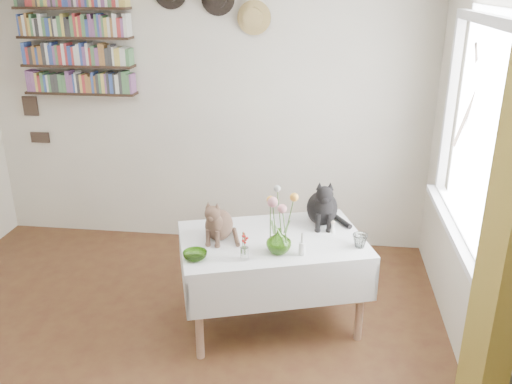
# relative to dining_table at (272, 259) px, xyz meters

# --- Properties ---
(room) EXTENTS (4.08, 4.58, 2.58)m
(room) POSITION_rel_dining_table_xyz_m (-0.74, -0.92, 0.74)
(room) COLOR brown
(room) RESTS_ON ground
(window) EXTENTS (0.12, 1.52, 1.32)m
(window) POSITION_rel_dining_table_xyz_m (1.22, -0.12, 0.89)
(window) COLOR white
(window) RESTS_ON room
(curtain) EXTENTS (0.12, 0.38, 2.10)m
(curtain) POSITION_rel_dining_table_xyz_m (1.16, -1.04, 0.64)
(curtain) COLOR brown
(curtain) RESTS_ON room
(dining_table) EXTENTS (1.44, 1.15, 0.67)m
(dining_table) POSITION_rel_dining_table_xyz_m (0.00, 0.00, 0.00)
(dining_table) COLOR white
(dining_table) RESTS_ON room
(tabby_cat) EXTENTS (0.25, 0.30, 0.32)m
(tabby_cat) POSITION_rel_dining_table_xyz_m (-0.36, -0.04, 0.32)
(tabby_cat) COLOR brown
(tabby_cat) RESTS_ON dining_table
(black_cat) EXTENTS (0.28, 0.34, 0.37)m
(black_cat) POSITION_rel_dining_table_xyz_m (0.33, 0.30, 0.35)
(black_cat) COLOR black
(black_cat) RESTS_ON dining_table
(flower_vase) EXTENTS (0.23, 0.23, 0.17)m
(flower_vase) POSITION_rel_dining_table_xyz_m (0.06, -0.20, 0.25)
(flower_vase) COLOR #69A830
(flower_vase) RESTS_ON dining_table
(green_bowl) EXTENTS (0.19, 0.19, 0.05)m
(green_bowl) POSITION_rel_dining_table_xyz_m (-0.46, -0.36, 0.19)
(green_bowl) COLOR #69A830
(green_bowl) RESTS_ON dining_table
(drinking_glass) EXTENTS (0.14, 0.14, 0.09)m
(drinking_glass) POSITION_rel_dining_table_xyz_m (0.59, -0.06, 0.21)
(drinking_glass) COLOR white
(drinking_glass) RESTS_ON dining_table
(candlestick) EXTENTS (0.04, 0.04, 0.16)m
(candlestick) POSITION_rel_dining_table_xyz_m (0.22, -0.22, 0.22)
(candlestick) COLOR white
(candlestick) RESTS_ON dining_table
(berry_jar) EXTENTS (0.05, 0.05, 0.21)m
(berry_jar) POSITION_rel_dining_table_xyz_m (-0.15, -0.33, 0.26)
(berry_jar) COLOR white
(berry_jar) RESTS_ON dining_table
(porcelain_figurine) EXTENTS (0.05, 0.05, 0.09)m
(porcelain_figurine) POSITION_rel_dining_table_xyz_m (0.42, 0.15, 0.21)
(porcelain_figurine) COLOR white
(porcelain_figurine) RESTS_ON dining_table
(flower_bouquet) EXTENTS (0.17, 0.12, 0.39)m
(flower_bouquet) POSITION_rel_dining_table_xyz_m (0.06, -0.19, 0.51)
(flower_bouquet) COLOR #4C7233
(flower_bouquet) RESTS_ON flower_vase
(bookshelf_unit) EXTENTS (1.00, 0.16, 0.91)m
(bookshelf_unit) POSITION_rel_dining_table_xyz_m (-1.84, 1.24, 1.34)
(bookshelf_unit) COLOR black
(bookshelf_unit) RESTS_ON room
(wall_hats) EXTENTS (0.98, 0.09, 0.48)m
(wall_hats) POSITION_rel_dining_table_xyz_m (-0.63, 1.27, 1.66)
(wall_hats) COLOR black
(wall_hats) RESTS_ON room
(wall_art_plaques) EXTENTS (0.21, 0.02, 0.44)m
(wall_art_plaques) POSITION_rel_dining_table_xyz_m (-2.37, 1.31, 0.62)
(wall_art_plaques) COLOR #38281E
(wall_art_plaques) RESTS_ON room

